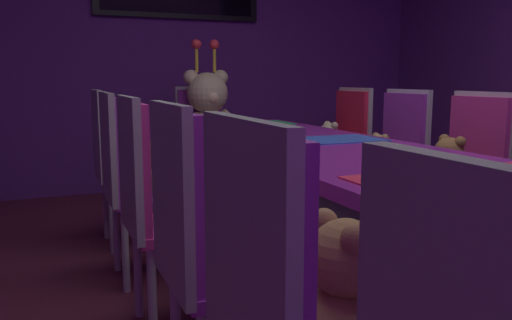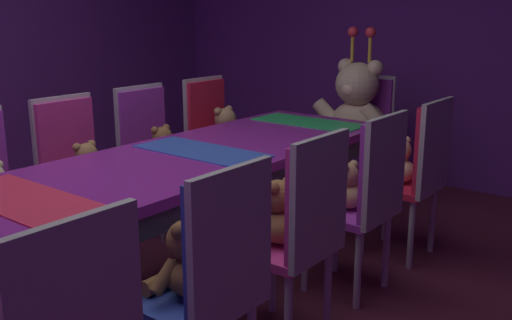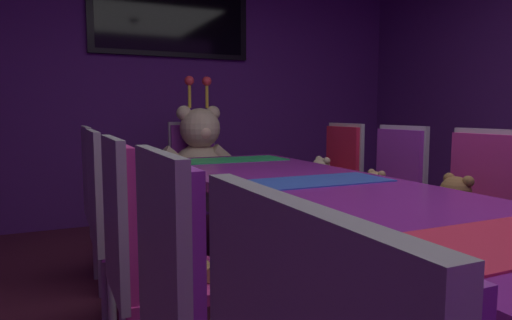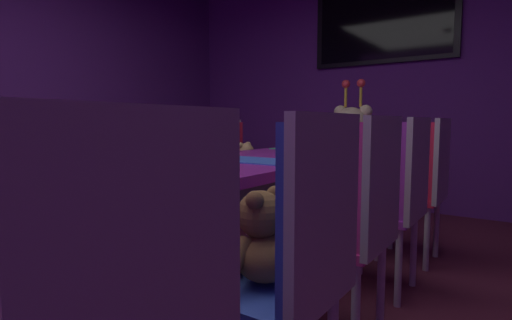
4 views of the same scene
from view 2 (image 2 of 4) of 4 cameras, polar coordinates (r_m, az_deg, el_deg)
ground_plane at (r=3.14m, az=-11.80°, el=-14.26°), size 7.90×7.90×0.00m
wall_back at (r=5.38m, az=14.95°, el=12.99°), size 5.20×0.12×2.80m
banquet_table at (r=2.89m, az=-12.47°, el=-2.71°), size 0.90×3.73×0.75m
chair_left_3 at (r=3.74m, az=-17.24°, el=-0.10°), size 0.42×0.41×0.98m
teddy_left_3 at (r=3.63m, az=-15.92°, el=-0.76°), size 0.23×0.29×0.27m
chair_left_4 at (r=4.11m, az=-10.32°, el=1.62°), size 0.42×0.41×0.98m
teddy_left_4 at (r=4.01m, az=-8.94°, el=1.07°), size 0.23×0.29×0.28m
chair_left_5 at (r=4.53m, az=-4.31°, el=2.99°), size 0.42×0.41×0.98m
teddy_left_5 at (r=4.43m, az=-2.91°, el=2.77°), size 0.27×0.34×0.32m
chair_right_2 at (r=2.12m, az=-3.95°, el=-10.58°), size 0.42×0.41×0.98m
teddy_right_2 at (r=2.22m, az=-6.77°, el=-9.78°), size 0.25×0.32×0.30m
chair_right_3 at (r=2.58m, az=4.63°, el=-5.90°), size 0.42×0.41×0.98m
teddy_right_3 at (r=2.66m, az=2.02°, el=-5.39°), size 0.25×0.32×0.31m
chair_right_4 at (r=3.09m, az=10.93°, el=-2.71°), size 0.42×0.41×0.98m
teddy_right_4 at (r=3.16m, az=8.63°, el=-2.74°), size 0.21×0.27×0.26m
chair_right_5 at (r=3.63m, az=15.62°, el=-0.41°), size 0.42×0.41×0.98m
teddy_right_5 at (r=3.68m, az=13.55°, el=-0.32°), size 0.23×0.30×0.28m
throne_chair at (r=4.75m, az=10.50°, el=3.34°), size 0.41×0.42×0.98m
king_teddy_bear at (r=4.58m, az=9.58°, el=4.86°), size 0.70×0.54×0.90m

